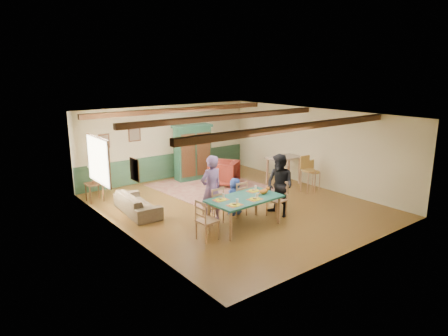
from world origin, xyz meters
TOP-DOWN VIEW (x-y plane):
  - floor at (0.00, 0.00)m, footprint 8.00×8.00m
  - wall_back at (0.00, 4.00)m, footprint 7.00×0.02m
  - wall_left at (-3.50, 0.00)m, footprint 0.02×8.00m
  - wall_right at (3.50, 0.00)m, footprint 0.02×8.00m
  - ceiling at (0.00, 0.00)m, footprint 7.00×8.00m
  - wainscot_back at (0.00, 3.98)m, footprint 6.95×0.03m
  - ceiling_beam_front at (0.00, -2.30)m, footprint 6.95×0.16m
  - ceiling_beam_mid at (0.00, 0.40)m, footprint 6.95×0.16m
  - ceiling_beam_back at (0.00, 3.00)m, footprint 6.95×0.16m
  - window_left at (-3.47, 1.70)m, footprint 0.06×1.60m
  - picture_left_wall at (-3.47, -0.60)m, footprint 0.04×0.42m
  - picture_back_a at (-1.30, 3.97)m, footprint 0.45×0.04m
  - picture_back_b at (-2.40, 3.97)m, footprint 0.38×0.04m
  - dining_table at (-0.91, -1.45)m, footprint 1.93×1.13m
  - dining_chair_far_left at (-1.36, -0.71)m, footprint 0.46×0.48m
  - dining_chair_far_right at (-0.52, -0.68)m, footprint 0.46×0.48m
  - dining_chair_end_left at (-2.11, -1.50)m, footprint 0.48×0.46m
  - dining_chair_end_right at (0.30, -1.40)m, footprint 0.48×0.46m
  - person_man at (-1.36, -0.63)m, footprint 0.68×0.46m
  - person_woman at (0.40, -1.39)m, footprint 0.69×0.87m
  - person_child at (-0.52, -0.59)m, footprint 0.53×0.36m
  - cat at (-0.32, -1.53)m, footprint 0.38×0.16m
  - place_setting_near_left at (-1.47, -1.74)m, footprint 0.43×0.33m
  - place_setting_near_center at (-0.79, -1.71)m, footprint 0.43×0.33m
  - place_setting_far_left at (-1.49, -1.21)m, footprint 0.43×0.33m
  - place_setting_far_right at (-0.34, -1.16)m, footprint 0.43×0.33m
  - area_rug at (0.53, 1.85)m, footprint 3.45×4.01m
  - armoire at (0.62, 3.26)m, footprint 1.47×0.69m
  - armchair at (1.04, 1.94)m, footprint 1.31×1.31m
  - sofa at (-2.62, 1.20)m, footprint 0.89×1.96m
  - end_table at (-3.20, 2.94)m, footprint 0.48×0.48m
  - table_lamp at (-3.20, 2.94)m, footprint 0.32×0.32m
  - counter_table at (2.74, 0.70)m, footprint 1.22×0.74m
  - bar_stool_left at (2.72, -0.44)m, footprint 0.47×0.50m
  - bar_stool_right at (3.09, -0.38)m, footprint 0.39×0.42m

SIDE VIEW (x-z plane):
  - floor at x=0.00m, z-range 0.00..0.00m
  - area_rug at x=0.53m, z-range 0.00..0.01m
  - sofa at x=-2.62m, z-range 0.00..0.56m
  - end_table at x=-3.20m, z-range 0.00..0.58m
  - dining_table at x=-0.91m, z-range 0.00..0.79m
  - armchair at x=1.04m, z-range 0.00..0.87m
  - wainscot_back at x=0.00m, z-range 0.00..0.90m
  - dining_chair_far_left at x=-1.36m, z-range 0.00..1.00m
  - dining_chair_far_right at x=-0.52m, z-range 0.00..1.00m
  - dining_chair_end_left at x=-2.11m, z-range 0.00..1.00m
  - dining_chair_end_right at x=0.30m, z-range 0.00..1.00m
  - bar_stool_right at x=3.09m, z-range 0.00..1.00m
  - counter_table at x=2.74m, z-range 0.00..1.00m
  - person_child at x=-0.52m, z-range 0.00..1.05m
  - bar_stool_left at x=2.72m, z-range 0.00..1.20m
  - place_setting_near_left at x=-1.47m, z-range 0.79..0.90m
  - place_setting_near_center at x=-0.79m, z-range 0.79..0.90m
  - place_setting_far_left at x=-1.49m, z-range 0.79..0.90m
  - place_setting_far_right at x=-0.34m, z-range 0.79..0.90m
  - table_lamp at x=-3.20m, z-range 0.58..1.12m
  - person_woman at x=0.40m, z-range 0.00..1.73m
  - cat at x=-0.32m, z-range 0.79..0.98m
  - person_man at x=-1.36m, z-range 0.00..1.81m
  - armoire at x=0.62m, z-range 0.00..2.02m
  - wall_back at x=0.00m, z-range 0.00..2.70m
  - wall_left at x=-3.50m, z-range 0.00..2.70m
  - wall_right at x=3.50m, z-range 0.00..2.70m
  - window_left at x=-3.47m, z-range 0.90..2.20m
  - picture_back_b at x=-2.40m, z-range 1.41..1.89m
  - picture_left_wall at x=-3.47m, z-range 1.49..2.01m
  - picture_back_a at x=-1.30m, z-range 1.52..2.08m
  - ceiling_beam_front at x=0.00m, z-range 2.53..2.69m
  - ceiling_beam_mid at x=0.00m, z-range 2.53..2.69m
  - ceiling_beam_back at x=0.00m, z-range 2.53..2.69m
  - ceiling at x=0.00m, z-range 2.69..2.71m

